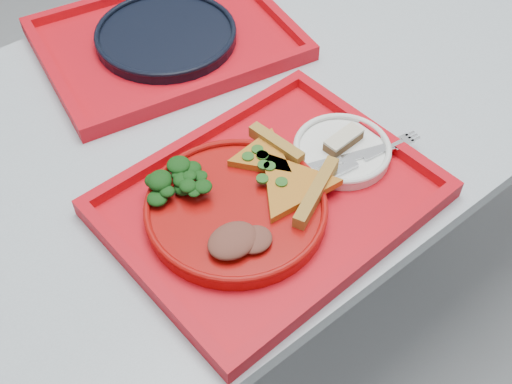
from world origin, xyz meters
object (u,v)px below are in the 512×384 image
Objects in this scene: tray_main at (270,202)px; dessert_bar at (344,140)px; tray_far at (167,43)px; navy_plate at (166,36)px; dinner_plate at (236,210)px.

tray_main is 0.16m from dessert_bar.
tray_far is 0.42m from dessert_bar.
navy_plate is at bearing 92.89° from dessert_bar.
tray_main is 0.43m from tray_far.
navy_plate is (0.15, 0.41, -0.00)m from dinner_plate.
tray_main is at bearing 177.98° from dessert_bar.
navy_plate is at bearing 74.40° from tray_main.
dessert_bar is at bearing 0.14° from tray_main.
tray_far is at bearing 74.40° from tray_main.
dessert_bar is (0.05, -0.41, 0.02)m from navy_plate.
dessert_bar reaches higher than tray_main.
tray_main is at bearing -103.37° from navy_plate.
dinner_plate is 3.85× the size of dessert_bar.
tray_far is 1.73× the size of dinner_plate.
dessert_bar reaches higher than tray_far.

